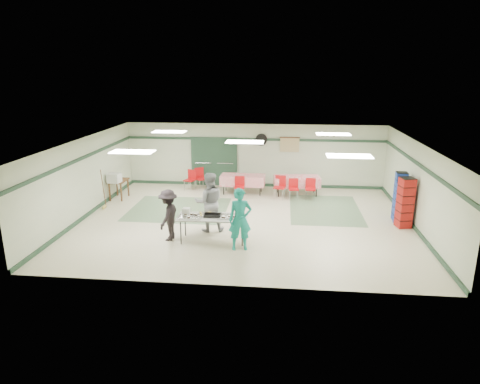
# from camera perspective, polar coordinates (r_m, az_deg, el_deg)

# --- Properties ---
(floor) EXTENTS (11.00, 11.00, 0.00)m
(floor) POSITION_cam_1_polar(r_m,az_deg,el_deg) (14.44, 0.61, -3.85)
(floor) COLOR beige
(floor) RESTS_ON ground
(ceiling) EXTENTS (11.00, 11.00, 0.00)m
(ceiling) POSITION_cam_1_polar(r_m,az_deg,el_deg) (13.76, 0.64, 6.78)
(ceiling) COLOR silver
(ceiling) RESTS_ON wall_back
(wall_back) EXTENTS (11.00, 0.00, 11.00)m
(wall_back) POSITION_cam_1_polar(r_m,az_deg,el_deg) (18.41, 1.90, 4.89)
(wall_back) COLOR #B0BCA1
(wall_back) RESTS_ON floor
(wall_front) EXTENTS (11.00, 0.00, 11.00)m
(wall_front) POSITION_cam_1_polar(r_m,az_deg,el_deg) (9.78, -1.78, -5.38)
(wall_front) COLOR #B0BCA1
(wall_front) RESTS_ON floor
(wall_left) EXTENTS (0.00, 9.00, 9.00)m
(wall_left) POSITION_cam_1_polar(r_m,az_deg,el_deg) (15.52, -20.06, 1.78)
(wall_left) COLOR #B0BCA1
(wall_left) RESTS_ON floor
(wall_right) EXTENTS (0.00, 9.00, 9.00)m
(wall_right) POSITION_cam_1_polar(r_m,az_deg,el_deg) (14.63, 22.62, 0.67)
(wall_right) COLOR #B0BCA1
(wall_right) RESTS_ON floor
(trim_back) EXTENTS (11.00, 0.06, 0.10)m
(trim_back) POSITION_cam_1_polar(r_m,az_deg,el_deg) (18.26, 1.91, 7.03)
(trim_back) COLOR #213C2A
(trim_back) RESTS_ON wall_back
(baseboard_back) EXTENTS (11.00, 0.06, 0.12)m
(baseboard_back) POSITION_cam_1_polar(r_m,az_deg,el_deg) (18.68, 1.85, 0.99)
(baseboard_back) COLOR #213C2A
(baseboard_back) RESTS_ON floor
(trim_left) EXTENTS (0.06, 9.00, 0.10)m
(trim_left) POSITION_cam_1_polar(r_m,az_deg,el_deg) (15.36, -20.21, 4.30)
(trim_left) COLOR #213C2A
(trim_left) RESTS_ON wall_back
(baseboard_left) EXTENTS (0.06, 9.00, 0.12)m
(baseboard_left) POSITION_cam_1_polar(r_m,az_deg,el_deg) (15.85, -19.52, -2.75)
(baseboard_left) COLOR #213C2A
(baseboard_left) RESTS_ON floor
(trim_right) EXTENTS (0.06, 9.00, 0.10)m
(trim_right) POSITION_cam_1_polar(r_m,az_deg,el_deg) (14.46, 22.80, 3.35)
(trim_right) COLOR #213C2A
(trim_right) RESTS_ON wall_back
(baseboard_right) EXTENTS (0.06, 9.00, 0.12)m
(baseboard_right) POSITION_cam_1_polar(r_m,az_deg,el_deg) (14.99, 21.98, -4.08)
(baseboard_right) COLOR #213C2A
(baseboard_right) RESTS_ON floor
(green_patch_a) EXTENTS (3.50, 3.00, 0.01)m
(green_patch_a) POSITION_cam_1_polar(r_m,az_deg,el_deg) (15.78, -8.15, -2.26)
(green_patch_a) COLOR slate
(green_patch_a) RESTS_ON floor
(green_patch_b) EXTENTS (2.50, 3.50, 0.01)m
(green_patch_b) POSITION_cam_1_polar(r_m,az_deg,el_deg) (15.89, 11.22, -2.28)
(green_patch_b) COLOR slate
(green_patch_b) RESTS_ON floor
(double_door_left) EXTENTS (0.90, 0.06, 2.10)m
(double_door_left) POSITION_cam_1_polar(r_m,az_deg,el_deg) (18.69, -4.88, 4.07)
(double_door_left) COLOR gray
(double_door_left) RESTS_ON floor
(double_door_right) EXTENTS (0.90, 0.06, 2.10)m
(double_door_right) POSITION_cam_1_polar(r_m,az_deg,el_deg) (18.54, -1.99, 4.02)
(double_door_right) COLOR gray
(double_door_right) RESTS_ON floor
(door_frame) EXTENTS (2.00, 0.03, 2.15)m
(door_frame) POSITION_cam_1_polar(r_m,az_deg,el_deg) (18.59, -3.47, 4.04)
(door_frame) COLOR #213C2A
(door_frame) RESTS_ON floor
(wall_fan) EXTENTS (0.50, 0.10, 0.50)m
(wall_fan) POSITION_cam_1_polar(r_m,az_deg,el_deg) (18.21, 2.85, 6.99)
(wall_fan) COLOR black
(wall_fan) RESTS_ON wall_back
(scroll_banner) EXTENTS (0.80, 0.02, 0.60)m
(scroll_banner) POSITION_cam_1_polar(r_m,az_deg,el_deg) (18.22, 6.64, 6.27)
(scroll_banner) COLOR tan
(scroll_banner) RESTS_ON wall_back
(serving_table) EXTENTS (2.09, 0.90, 0.76)m
(serving_table) POSITION_cam_1_polar(r_m,az_deg,el_deg) (12.59, -3.67, -3.46)
(serving_table) COLOR #9F9F9B
(serving_table) RESTS_ON floor
(sheet_tray_right) EXTENTS (0.61, 0.47, 0.02)m
(sheet_tray_right) POSITION_cam_1_polar(r_m,az_deg,el_deg) (12.49, -1.56, -3.35)
(sheet_tray_right) COLOR silver
(sheet_tray_right) RESTS_ON serving_table
(sheet_tray_mid) EXTENTS (0.58, 0.45, 0.02)m
(sheet_tray_mid) POSITION_cam_1_polar(r_m,az_deg,el_deg) (12.70, -4.41, -3.06)
(sheet_tray_mid) COLOR silver
(sheet_tray_mid) RESTS_ON serving_table
(sheet_tray_left) EXTENTS (0.64, 0.49, 0.02)m
(sheet_tray_left) POSITION_cam_1_polar(r_m,az_deg,el_deg) (12.58, -6.55, -3.31)
(sheet_tray_left) COLOR silver
(sheet_tray_left) RESTS_ON serving_table
(baking_pan) EXTENTS (0.51, 0.33, 0.08)m
(baking_pan) POSITION_cam_1_polar(r_m,az_deg,el_deg) (12.57, -3.68, -3.10)
(baking_pan) COLOR black
(baking_pan) RESTS_ON serving_table
(foam_box_stack) EXTENTS (0.22, 0.21, 0.20)m
(foam_box_stack) POSITION_cam_1_polar(r_m,az_deg,el_deg) (12.78, -7.17, -2.59)
(foam_box_stack) COLOR white
(foam_box_stack) RESTS_ON serving_table
(volunteer_teal) EXTENTS (0.72, 0.54, 1.78)m
(volunteer_teal) POSITION_cam_1_polar(r_m,az_deg,el_deg) (11.94, 0.02, -3.68)
(volunteer_teal) COLOR #148E83
(volunteer_teal) RESTS_ON floor
(volunteer_grey) EXTENTS (1.05, 0.91, 1.88)m
(volunteer_grey) POSITION_cam_1_polar(r_m,az_deg,el_deg) (13.33, -4.15, -1.36)
(volunteer_grey) COLOR gray
(volunteer_grey) RESTS_ON floor
(volunteer_dark) EXTENTS (0.68, 1.06, 1.55)m
(volunteer_dark) POSITION_cam_1_polar(r_m,az_deg,el_deg) (12.82, -9.52, -3.05)
(volunteer_dark) COLOR black
(volunteer_dark) RESTS_ON floor
(dining_table_a) EXTENTS (1.88, 0.98, 0.77)m
(dining_table_a) POSITION_cam_1_polar(r_m,az_deg,el_deg) (17.39, 7.59, 1.45)
(dining_table_a) COLOR red
(dining_table_a) RESTS_ON floor
(dining_table_b) EXTENTS (1.80, 0.84, 0.77)m
(dining_table_b) POSITION_cam_1_polar(r_m,az_deg,el_deg) (17.46, 0.36, 1.64)
(dining_table_b) COLOR red
(dining_table_b) RESTS_ON floor
(chair_a) EXTENTS (0.40, 0.40, 0.81)m
(chair_a) POSITION_cam_1_polar(r_m,az_deg,el_deg) (16.86, 7.14, 0.71)
(chair_a) COLOR red
(chair_a) RESTS_ON floor
(chair_b) EXTENTS (0.50, 0.50, 0.91)m
(chair_b) POSITION_cam_1_polar(r_m,az_deg,el_deg) (16.84, 5.36, 0.98)
(chair_b) COLOR red
(chair_b) RESTS_ON floor
(chair_c) EXTENTS (0.41, 0.41, 0.83)m
(chair_c) POSITION_cam_1_polar(r_m,az_deg,el_deg) (16.88, 9.38, 0.71)
(chair_c) COLOR red
(chair_c) RESTS_ON floor
(chair_d) EXTENTS (0.40, 0.40, 0.84)m
(chair_d) POSITION_cam_1_polar(r_m,az_deg,el_deg) (16.93, -0.07, 0.99)
(chair_d) COLOR red
(chair_d) RESTS_ON floor
(chair_loose_a) EXTENTS (0.60, 0.60, 0.91)m
(chair_loose_a) POSITION_cam_1_polar(r_m,az_deg,el_deg) (18.17, -5.32, 2.12)
(chair_loose_a) COLOR red
(chair_loose_a) RESTS_ON floor
(chair_loose_b) EXTENTS (0.53, 0.53, 0.86)m
(chair_loose_b) POSITION_cam_1_polar(r_m,az_deg,el_deg) (18.07, -6.59, 1.89)
(chair_loose_b) COLOR red
(chair_loose_b) RESTS_ON floor
(crate_stack_blue_a) EXTENTS (0.43, 0.43, 1.38)m
(crate_stack_blue_a) POSITION_cam_1_polar(r_m,az_deg,el_deg) (14.84, 20.89, -1.58)
(crate_stack_blue_a) COLOR #1B41A3
(crate_stack_blue_a) RESTS_ON floor
(crate_stack_red) EXTENTS (0.50, 0.50, 1.64)m
(crate_stack_red) POSITION_cam_1_polar(r_m,az_deg,el_deg) (14.61, 21.15, -1.35)
(crate_stack_red) COLOR #A21012
(crate_stack_red) RESTS_ON floor
(crate_stack_blue_b) EXTENTS (0.39, 0.39, 1.66)m
(crate_stack_blue_b) POSITION_cam_1_polar(r_m,az_deg,el_deg) (15.24, 20.51, -0.56)
(crate_stack_blue_b) COLOR #1B41A3
(crate_stack_blue_b) RESTS_ON floor
(printer_table) EXTENTS (0.59, 0.90, 0.74)m
(printer_table) POSITION_cam_1_polar(r_m,az_deg,el_deg) (17.39, -15.89, 1.21)
(printer_table) COLOR brown
(printer_table) RESTS_ON floor
(office_printer) EXTENTS (0.49, 0.44, 0.36)m
(office_printer) POSITION_cam_1_polar(r_m,az_deg,el_deg) (16.99, -16.42, 1.80)
(office_printer) COLOR #B9BAB5
(office_printer) RESTS_ON printer_table
(broom) EXTENTS (0.06, 0.23, 1.45)m
(broom) POSITION_cam_1_polar(r_m,az_deg,el_deg) (16.28, -17.77, 0.47)
(broom) COLOR brown
(broom) RESTS_ON floor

